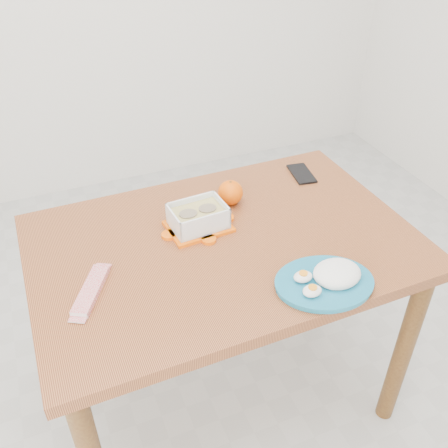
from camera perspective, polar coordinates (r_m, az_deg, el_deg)
name	(u,v)px	position (r m, az deg, el deg)	size (l,w,h in m)	color
ground	(233,390)	(2.06, 1.05, -18.47)	(3.50, 3.50, 0.00)	#B7B7B2
dining_table	(224,266)	(1.58, 0.00, -4.82)	(1.16, 0.78, 0.75)	#AA5E30
food_container	(198,217)	(1.54, -2.97, 0.75)	(0.20, 0.16, 0.08)	#FF6307
orange_fruit	(230,193)	(1.65, 0.74, 3.60)	(0.08, 0.08, 0.08)	orange
rice_plate	(329,278)	(1.37, 11.86, -6.08)	(0.31, 0.31, 0.07)	#1A6F91
candy_bar	(91,290)	(1.38, -14.95, -7.31)	(0.19, 0.05, 0.02)	red
smartphone	(302,174)	(1.85, 8.86, 5.71)	(0.07, 0.14, 0.01)	black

